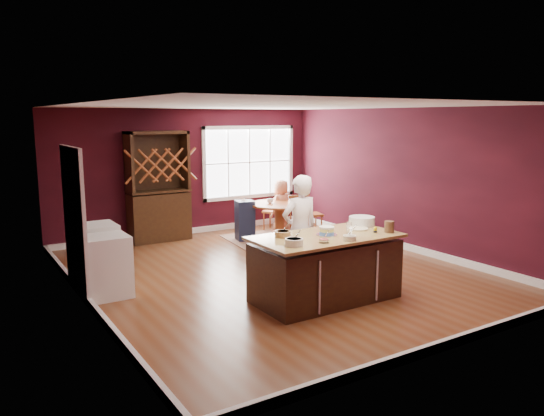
{
  "coord_description": "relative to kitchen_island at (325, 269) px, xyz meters",
  "views": [
    {
      "loc": [
        -4.49,
        -7.11,
        2.53
      ],
      "look_at": [
        0.05,
        0.16,
        1.05
      ],
      "focal_mm": 35.0,
      "sensor_mm": 36.0,
      "label": 1
    }
  ],
  "objects": [
    {
      "name": "room_shell",
      "position": [
        0.09,
        1.47,
        0.91
      ],
      "size": [
        7.0,
        7.0,
        7.0
      ],
      "color": "brown",
      "rests_on": "ground"
    },
    {
      "name": "window",
      "position": [
        1.59,
        4.94,
        1.06
      ],
      "size": [
        2.36,
        0.1,
        1.66
      ],
      "primitive_type": null,
      "color": "white",
      "rests_on": "room_shell"
    },
    {
      "name": "doorway",
      "position": [
        -2.88,
        2.07,
        0.59
      ],
      "size": [
        0.08,
        1.26,
        2.13
      ],
      "primitive_type": null,
      "color": "white",
      "rests_on": "room_shell"
    },
    {
      "name": "kitchen_island",
      "position": [
        0.0,
        0.0,
        0.0
      ],
      "size": [
        2.05,
        1.07,
        0.92
      ],
      "color": "black",
      "rests_on": "ground"
    },
    {
      "name": "dining_table",
      "position": [
        1.51,
        3.52,
        0.1
      ],
      "size": [
        1.25,
        1.25,
        0.75
      ],
      "color": "brown",
      "rests_on": "ground"
    },
    {
      "name": "baker",
      "position": [
        0.09,
        0.75,
        0.4
      ],
      "size": [
        0.62,
        0.41,
        1.68
      ],
      "primitive_type": "imported",
      "rotation": [
        0.0,
        0.0,
        3.14
      ],
      "color": "white",
      "rests_on": "ground"
    },
    {
      "name": "layer_cake",
      "position": [
        0.02,
        0.01,
        0.54
      ],
      "size": [
        0.29,
        0.29,
        0.12
      ],
      "primitive_type": null,
      "color": "silver",
      "rests_on": "kitchen_island"
    },
    {
      "name": "bowl_blue",
      "position": [
        -0.7,
        -0.25,
        0.53
      ],
      "size": [
        0.23,
        0.23,
        0.09
      ],
      "primitive_type": "cylinder",
      "color": "white",
      "rests_on": "kitchen_island"
    },
    {
      "name": "bowl_yellow",
      "position": [
        -0.55,
        0.24,
        0.52
      ],
      "size": [
        0.22,
        0.22,
        0.08
      ],
      "primitive_type": "cylinder",
      "color": "#B07847",
      "rests_on": "kitchen_island"
    },
    {
      "name": "bowl_pink",
      "position": [
        -0.28,
        -0.32,
        0.51
      ],
      "size": [
        0.14,
        0.14,
        0.05
      ],
      "primitive_type": "cylinder",
      "color": "white",
      "rests_on": "kitchen_island"
    },
    {
      "name": "bowl_olive",
      "position": [
        0.08,
        -0.4,
        0.51
      ],
      "size": [
        0.18,
        0.18,
        0.07
      ],
      "primitive_type": "cylinder",
      "color": "beige",
      "rests_on": "kitchen_island"
    },
    {
      "name": "drinking_glass",
      "position": [
        0.35,
        -0.07,
        0.56
      ],
      "size": [
        0.08,
        0.08,
        0.16
      ],
      "primitive_type": "cylinder",
      "color": "silver",
      "rests_on": "kitchen_island"
    },
    {
      "name": "dinner_plate",
      "position": [
        0.64,
        0.08,
        0.49
      ],
      "size": [
        0.3,
        0.3,
        0.02
      ],
      "primitive_type": "cylinder",
      "color": "beige",
      "rests_on": "kitchen_island"
    },
    {
      "name": "white_tub",
      "position": [
        0.88,
        0.26,
        0.55
      ],
      "size": [
        0.38,
        0.38,
        0.13
      ],
      "primitive_type": "cylinder",
      "color": "white",
      "rests_on": "kitchen_island"
    },
    {
      "name": "stoneware_crock",
      "position": [
        0.87,
        -0.32,
        0.56
      ],
      "size": [
        0.13,
        0.13,
        0.16
      ],
      "primitive_type": "cylinder",
      "color": "#4A2F20",
      "rests_on": "kitchen_island"
    },
    {
      "name": "toy_figurine",
      "position": [
        0.69,
        -0.23,
        0.52
      ],
      "size": [
        0.05,
        0.05,
        0.09
      ],
      "primitive_type": null,
      "color": "#DDB904",
      "rests_on": "kitchen_island"
    },
    {
      "name": "rug",
      "position": [
        1.51,
        3.52,
        -0.43
      ],
      "size": [
        2.28,
        1.84,
        0.01
      ],
      "primitive_type": "cube",
      "rotation": [
        0.0,
        0.0,
        -0.1
      ],
      "color": "brown",
      "rests_on": "ground"
    },
    {
      "name": "chair_east",
      "position": [
        2.38,
        3.54,
        0.03
      ],
      "size": [
        0.45,
        0.47,
        0.94
      ],
      "primitive_type": null,
      "rotation": [
        0.0,
        0.0,
        1.36
      ],
      "color": "brown",
      "rests_on": "ground"
    },
    {
      "name": "chair_south",
      "position": [
        1.52,
        2.75,
        0.07
      ],
      "size": [
        0.51,
        0.49,
        1.01
      ],
      "primitive_type": null,
      "rotation": [
        0.0,
        0.0,
        -0.24
      ],
      "color": "olive",
      "rests_on": "ground"
    },
    {
      "name": "chair_north",
      "position": [
        1.86,
        4.35,
        0.02
      ],
      "size": [
        0.52,
        0.52,
        0.93
      ],
      "primitive_type": null,
      "rotation": [
        0.0,
        0.0,
        3.67
      ],
      "color": "brown",
      "rests_on": "ground"
    },
    {
      "name": "seated_woman",
      "position": [
        1.84,
        3.95,
        0.15
      ],
      "size": [
        0.67,
        0.56,
        1.17
      ],
      "primitive_type": "imported",
      "rotation": [
        0.0,
        0.0,
        3.51
      ],
      "color": "#C27251",
      "rests_on": "ground"
    },
    {
      "name": "high_chair",
      "position": [
        0.81,
        3.76,
        -0.01
      ],
      "size": [
        0.42,
        0.42,
        0.87
      ],
      "primitive_type": null,
      "rotation": [
        0.0,
        0.0,
        -0.21
      ],
      "color": "#1B2133",
      "rests_on": "ground"
    },
    {
      "name": "toddler",
      "position": [
        0.76,
        3.87,
        0.37
      ],
      "size": [
        0.18,
        0.14,
        0.26
      ],
      "primitive_type": null,
      "color": "#8CA5BF",
      "rests_on": "high_chair"
    },
    {
      "name": "table_plate",
      "position": [
        1.78,
        3.42,
        0.32
      ],
      "size": [
        0.19,
        0.19,
        0.01
      ],
      "primitive_type": "cylinder",
      "color": "beige",
      "rests_on": "dining_table"
    },
    {
      "name": "table_cup",
      "position": [
        1.33,
        3.61,
        0.36
      ],
      "size": [
        0.16,
        0.16,
        0.1
      ],
      "primitive_type": "imported",
      "rotation": [
        0.0,
        0.0,
        0.26
      ],
      "color": "white",
      "rests_on": "dining_table"
    },
    {
      "name": "hutch",
      "position": [
        -0.69,
        4.69,
        0.69
      ],
      "size": [
        1.23,
        0.51,
        2.25
      ],
      "primitive_type": "cube",
      "color": "black",
      "rests_on": "ground"
    },
    {
      "name": "washer",
      "position": [
        -2.55,
        1.75,
        0.0
      ],
      "size": [
        0.61,
        0.59,
        0.88
      ],
      "primitive_type": "cube",
      "color": "white",
      "rests_on": "ground"
    },
    {
      "name": "dryer",
      "position": [
        -2.55,
        2.39,
        0.03
      ],
      "size": [
        0.64,
        0.62,
        0.93
      ],
      "primitive_type": "cube",
      "color": "white",
      "rests_on": "ground"
    }
  ]
}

